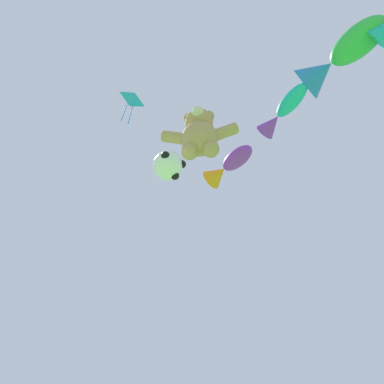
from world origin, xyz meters
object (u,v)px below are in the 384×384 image
object	(u,v)px
soccer_ball_kite	(168,166)
fish_kite_teal	(281,113)
fish_kite_violet	(227,166)
fish_kite_emerald	(337,58)
diamond_kite	(132,101)
teddy_bear_kite	(199,133)

from	to	relation	value
soccer_ball_kite	fish_kite_teal	bearing A→B (deg)	4.00
soccer_ball_kite	fish_kite_violet	distance (m)	3.48
soccer_ball_kite	fish_kite_teal	size ratio (longest dim) A/B	0.46
fish_kite_teal	fish_kite_emerald	bearing A→B (deg)	-38.90
fish_kite_violet	diamond_kite	xyz separation A→B (m)	(-3.59, -1.31, 3.43)
fish_kite_emerald	diamond_kite	world-z (taller)	diamond_kite
teddy_bear_kite	fish_kite_emerald	size ratio (longest dim) A/B	0.94
soccer_ball_kite	fish_kite_emerald	size ratio (longest dim) A/B	0.32
teddy_bear_kite	fish_kite_violet	bearing A→B (deg)	65.30
soccer_ball_kite	fish_kite_violet	xyz separation A→B (m)	(1.56, 1.99, 2.40)
teddy_bear_kite	fish_kite_emerald	bearing A→B (deg)	-17.82
teddy_bear_kite	soccer_ball_kite	world-z (taller)	teddy_bear_kite
teddy_bear_kite	soccer_ball_kite	xyz separation A→B (m)	(-0.78, -0.28, -1.90)
fish_kite_teal	soccer_ball_kite	bearing A→B (deg)	-176.00
fish_kite_teal	fish_kite_emerald	distance (m)	2.07
teddy_bear_kite	fish_kite_violet	size ratio (longest dim) A/B	1.26
fish_kite_violet	fish_kite_teal	world-z (taller)	fish_kite_teal
teddy_bear_kite	fish_kite_violet	world-z (taller)	teddy_bear_kite
diamond_kite	teddy_bear_kite	bearing A→B (deg)	-8.03
teddy_bear_kite	diamond_kite	bearing A→B (deg)	171.97
diamond_kite	soccer_ball_kite	bearing A→B (deg)	-18.38
fish_kite_violet	diamond_kite	size ratio (longest dim) A/B	0.71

